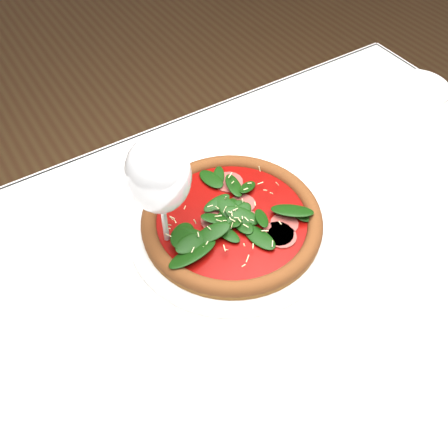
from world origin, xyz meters
TOP-DOWN VIEW (x-y plane):
  - ground at (0.00, 0.00)m, footprint 6.00×6.00m
  - dining_table at (0.00, 0.00)m, footprint 1.21×0.81m
  - plate at (-0.03, 0.09)m, footprint 0.35×0.35m
  - pizza at (-0.03, 0.09)m, footprint 0.38×0.38m
  - wine_glass at (-0.14, 0.11)m, footprint 0.09×0.09m
  - saucer_far at (0.54, 0.21)m, footprint 0.14×0.14m

SIDE VIEW (x-z plane):
  - ground at x=0.00m, z-range 0.00..0.00m
  - dining_table at x=0.00m, z-range 0.27..1.02m
  - saucer_far at x=0.54m, z-range 0.75..0.76m
  - plate at x=-0.03m, z-range 0.75..0.77m
  - pizza at x=-0.03m, z-range 0.76..0.80m
  - wine_glass at x=-0.14m, z-range 0.80..1.03m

